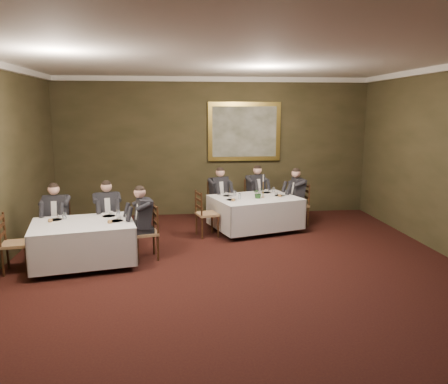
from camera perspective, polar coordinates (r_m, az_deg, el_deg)
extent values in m
plane|color=black|center=(6.80, 2.40, -12.58)|extent=(10.00, 10.00, 0.00)
cube|color=silver|center=(6.30, 2.66, 18.12)|extent=(8.00, 10.00, 0.10)
cube|color=#302D18|center=(11.26, -1.29, 5.89)|extent=(8.00, 0.10, 3.50)
cube|color=white|center=(11.19, -1.30, 14.52)|extent=(8.00, 0.10, 0.12)
cube|color=black|center=(9.80, 4.07, -0.87)|extent=(2.07, 1.78, 0.04)
cube|color=white|center=(9.79, 4.07, -0.73)|extent=(2.15, 1.86, 0.02)
cube|color=white|center=(9.86, 4.05, -2.60)|extent=(2.17, 1.88, 0.65)
cube|color=black|center=(7.96, -17.98, -4.06)|extent=(1.86, 1.54, 0.04)
cube|color=white|center=(7.95, -17.99, -3.89)|extent=(1.93, 1.61, 0.02)
cube|color=white|center=(8.04, -17.86, -6.17)|extent=(1.95, 1.64, 0.65)
cube|color=#97754D|center=(10.47, -0.71, -1.47)|extent=(0.57, 0.56, 0.05)
cube|color=black|center=(10.59, -1.22, 0.02)|extent=(0.36, 0.18, 0.54)
cube|color=black|center=(10.40, -0.72, 0.55)|extent=(0.51, 0.45, 0.55)
sphere|color=#DDA08A|center=(10.34, -0.72, 2.63)|extent=(0.28, 0.28, 0.21)
cube|color=#97754D|center=(10.88, 4.09, -1.03)|extent=(0.58, 0.57, 0.05)
cube|color=black|center=(10.99, 3.54, 0.39)|extent=(0.36, 0.19, 0.54)
cube|color=black|center=(10.81, 4.12, 0.92)|extent=(0.51, 0.46, 0.55)
sphere|color=#DDA08A|center=(10.76, 4.14, 2.91)|extent=(0.28, 0.28, 0.21)
cube|color=#97754D|center=(9.39, -2.22, -2.89)|extent=(0.53, 0.54, 0.05)
cube|color=black|center=(9.27, -3.33, -1.52)|extent=(0.13, 0.37, 0.54)
cube|color=#97754D|center=(10.42, 9.69, -1.68)|extent=(0.44, 0.46, 0.05)
cube|color=black|center=(10.44, 10.72, -0.32)|extent=(0.05, 0.38, 0.54)
cube|color=black|center=(10.35, 9.75, 0.35)|extent=(0.33, 0.43, 0.55)
sphere|color=#DDA08A|center=(10.29, 9.82, 2.44)|extent=(0.22, 0.22, 0.21)
cube|color=#97754D|center=(8.88, -20.89, -4.38)|extent=(0.45, 0.43, 0.05)
cube|color=black|center=(9.00, -20.66, -2.56)|extent=(0.38, 0.04, 0.54)
cube|color=black|center=(8.80, -21.05, -2.02)|extent=(0.43, 0.32, 0.55)
sphere|color=#DDA08A|center=(8.73, -21.22, 0.42)|extent=(0.22, 0.22, 0.21)
cube|color=#97754D|center=(8.87, -14.92, -4.04)|extent=(0.52, 0.50, 0.05)
cube|color=black|center=(9.00, -15.07, -2.24)|extent=(0.38, 0.11, 0.54)
cube|color=black|center=(8.79, -15.03, -1.68)|extent=(0.48, 0.39, 0.55)
sphere|color=#DDA08A|center=(8.72, -15.15, 0.76)|extent=(0.25, 0.25, 0.21)
cube|color=#97754D|center=(8.08, -10.19, -5.28)|extent=(0.51, 0.53, 0.05)
cube|color=black|center=(8.05, -8.92, -3.50)|extent=(0.12, 0.38, 0.54)
cube|color=black|center=(7.99, -10.28, -2.69)|extent=(0.40, 0.48, 0.55)
sphere|color=#DDA08A|center=(7.91, -10.37, -0.01)|extent=(0.25, 0.25, 0.21)
cube|color=#97754D|center=(8.11, -25.56, -6.13)|extent=(0.48, 0.50, 0.05)
cube|color=black|center=(8.08, -27.02, -4.50)|extent=(0.09, 0.38, 0.54)
imported|color=#2D5926|center=(9.65, 4.48, -0.07)|extent=(0.29, 0.27, 0.25)
cylinder|color=#B78838|center=(9.79, 5.11, -0.63)|extent=(0.08, 0.08, 0.02)
cylinder|color=#B78838|center=(9.75, 5.13, 0.45)|extent=(0.02, 0.02, 0.35)
cylinder|color=white|center=(9.71, 5.15, 1.91)|extent=(0.02, 0.02, 0.15)
cylinder|color=white|center=(9.92, 0.51, -0.45)|extent=(0.25, 0.25, 0.01)
cylinder|color=white|center=(10.06, 0.41, -0.16)|extent=(0.08, 0.08, 0.05)
cylinder|color=white|center=(9.93, 1.49, -0.08)|extent=(0.06, 0.06, 0.14)
cylinder|color=white|center=(8.32, -21.19, -3.35)|extent=(0.25, 0.25, 0.01)
cylinder|color=white|center=(8.45, -20.94, -2.96)|extent=(0.08, 0.08, 0.05)
cylinder|color=white|center=(8.26, -20.08, -2.92)|extent=(0.06, 0.06, 0.14)
cube|color=#E9C755|center=(11.26, 2.67, 7.88)|extent=(1.86, 0.08, 1.49)
cube|color=#444830|center=(11.22, 2.70, 7.87)|extent=(1.64, 0.01, 1.27)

